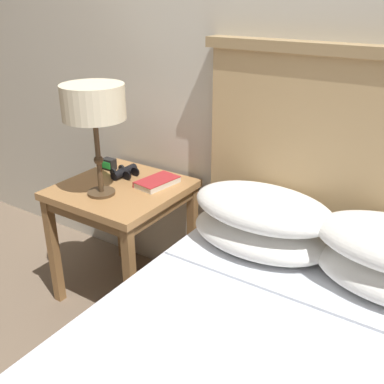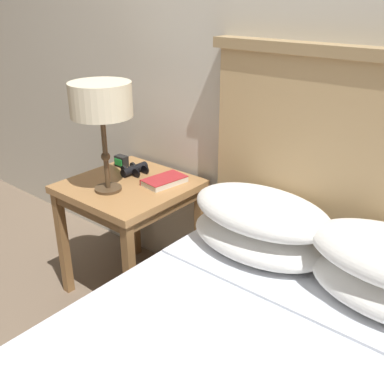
{
  "view_description": "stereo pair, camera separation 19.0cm",
  "coord_description": "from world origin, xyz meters",
  "px_view_note": "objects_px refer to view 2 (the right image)",
  "views": [
    {
      "loc": [
        0.9,
        -0.73,
        1.51
      ],
      "look_at": [
        -0.05,
        0.72,
        0.73
      ],
      "focal_mm": 42.0,
      "sensor_mm": 36.0,
      "label": 1
    },
    {
      "loc": [
        1.06,
        -0.61,
        1.51
      ],
      "look_at": [
        -0.05,
        0.72,
        0.73
      ],
      "focal_mm": 42.0,
      "sensor_mm": 36.0,
      "label": 2
    }
  ],
  "objects_px": {
    "nightstand": "(130,198)",
    "binoculars_pair": "(135,169)",
    "book_on_nightstand": "(164,181)",
    "alarm_clock": "(121,161)",
    "table_lamp": "(101,103)"
  },
  "relations": [
    {
      "from": "alarm_clock",
      "to": "book_on_nightstand",
      "type": "bearing_deg",
      "value": -4.19
    },
    {
      "from": "table_lamp",
      "to": "binoculars_pair",
      "type": "xyz_separation_m",
      "value": [
        -0.06,
        0.23,
        -0.4
      ]
    },
    {
      "from": "alarm_clock",
      "to": "table_lamp",
      "type": "bearing_deg",
      "value": -53.72
    },
    {
      "from": "nightstand",
      "to": "book_on_nightstand",
      "type": "bearing_deg",
      "value": 39.2
    },
    {
      "from": "alarm_clock",
      "to": "nightstand",
      "type": "bearing_deg",
      "value": -34.04
    },
    {
      "from": "alarm_clock",
      "to": "binoculars_pair",
      "type": "bearing_deg",
      "value": -11.32
    },
    {
      "from": "book_on_nightstand",
      "to": "nightstand",
      "type": "bearing_deg",
      "value": -140.8
    },
    {
      "from": "nightstand",
      "to": "book_on_nightstand",
      "type": "height_order",
      "value": "book_on_nightstand"
    },
    {
      "from": "book_on_nightstand",
      "to": "binoculars_pair",
      "type": "bearing_deg",
      "value": -179.69
    },
    {
      "from": "book_on_nightstand",
      "to": "alarm_clock",
      "type": "relative_size",
      "value": 3.26
    },
    {
      "from": "nightstand",
      "to": "book_on_nightstand",
      "type": "distance_m",
      "value": 0.2
    },
    {
      "from": "nightstand",
      "to": "binoculars_pair",
      "type": "height_order",
      "value": "binoculars_pair"
    },
    {
      "from": "nightstand",
      "to": "table_lamp",
      "type": "relative_size",
      "value": 1.21
    },
    {
      "from": "table_lamp",
      "to": "book_on_nightstand",
      "type": "bearing_deg",
      "value": 56.67
    },
    {
      "from": "nightstand",
      "to": "alarm_clock",
      "type": "height_order",
      "value": "alarm_clock"
    }
  ]
}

